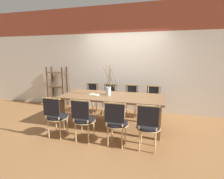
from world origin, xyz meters
The scene contains 14 objects.
ground_plane centered at (0.00, 0.00, 0.00)m, with size 16.00×16.00×0.00m, color olive.
wall_rear centered at (0.00, 1.43, 1.60)m, with size 12.00×0.06×3.20m.
dining_table centered at (0.00, 0.00, 0.68)m, with size 2.43×1.05×0.77m.
chair_near_leftend centered at (-0.97, -0.88, 0.49)m, with size 0.45×0.45×0.90m.
chair_near_left centered at (-0.34, -0.88, 0.49)m, with size 0.45×0.45×0.90m.
chair_near_center centered at (0.34, -0.88, 0.49)m, with size 0.45×0.45×0.90m.
chair_near_right centered at (0.93, -0.88, 0.49)m, with size 0.45×0.45×0.90m.
chair_far_leftend centered at (-0.93, 0.88, 0.49)m, with size 0.45×0.45×0.90m.
chair_far_left centered at (-0.34, 0.88, 0.49)m, with size 0.45×0.45×0.90m.
chair_far_center centered at (0.31, 0.88, 0.49)m, with size 0.45×0.45×0.90m.
chair_far_right centered at (0.92, 0.88, 0.49)m, with size 0.45×0.45×0.90m.
vase_centerpiece centered at (-0.10, 0.03, 0.90)m, with size 0.30×0.34×0.74m.
book_stack centered at (-0.43, -0.05, 0.78)m, with size 0.25×0.20×0.02m.
shelving_rack centered at (-2.27, 1.20, 0.67)m, with size 0.63×0.32×1.35m.
Camera 1 is at (1.13, -3.91, 1.73)m, focal length 28.00 mm.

